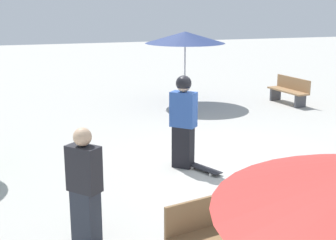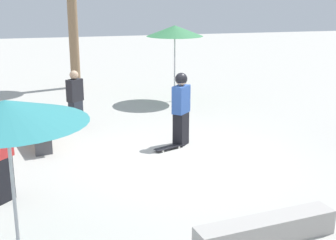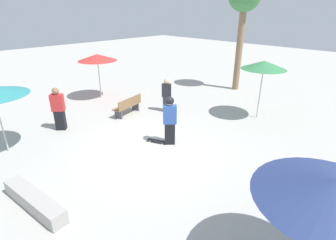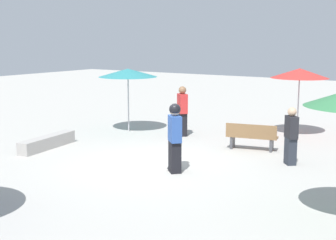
% 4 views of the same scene
% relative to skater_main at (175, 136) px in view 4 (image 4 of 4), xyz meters
% --- Properties ---
extents(ground_plane, '(60.00, 60.00, 0.00)m').
position_rel_skater_main_xyz_m(ground_plane, '(0.23, 0.91, -0.99)').
color(ground_plane, '#B2AFA8').
extents(skater_main, '(0.53, 0.54, 1.84)m').
position_rel_skater_main_xyz_m(skater_main, '(0.00, 0.00, 0.00)').
color(skater_main, black).
rests_on(skater_main, ground_plane).
extents(skateboard, '(0.81, 0.50, 0.07)m').
position_rel_skater_main_xyz_m(skateboard, '(0.39, 0.30, -0.93)').
color(skateboard, black).
rests_on(skateboard, ground_plane).
extents(concrete_ledge, '(2.38, 0.73, 0.40)m').
position_rel_skater_main_xyz_m(concrete_ledge, '(0.02, 4.90, -0.79)').
color(concrete_ledge, '#A8A39E').
rests_on(concrete_ledge, ground_plane).
extents(bench_near, '(0.79, 1.66, 0.85)m').
position_rel_skater_main_xyz_m(bench_near, '(3.44, -0.68, -0.57)').
color(bench_near, '#47474C').
rests_on(bench_near, ground_plane).
extents(shade_umbrella_teal, '(2.20, 2.20, 2.39)m').
position_rel_skater_main_xyz_m(shade_umbrella_teal, '(3.70, 4.48, 1.24)').
color(shade_umbrella_teal, '#B7B7BC').
rests_on(shade_umbrella_teal, ground_plane).
extents(shade_umbrella_red, '(2.07, 2.07, 2.44)m').
position_rel_skater_main_xyz_m(shade_umbrella_red, '(6.53, -1.12, 1.27)').
color(shade_umbrella_red, '#B7B7BC').
rests_on(shade_umbrella_red, ground_plane).
extents(bystander_watching, '(0.50, 0.48, 1.62)m').
position_rel_skater_main_xyz_m(bystander_watching, '(2.45, -2.28, -0.18)').
color(bystander_watching, '#282D38').
rests_on(bystander_watching, ground_plane).
extents(bystander_far, '(0.54, 0.55, 1.81)m').
position_rel_skater_main_xyz_m(bystander_far, '(4.10, 2.32, -0.09)').
color(bystander_far, black).
rests_on(bystander_far, ground_plane).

